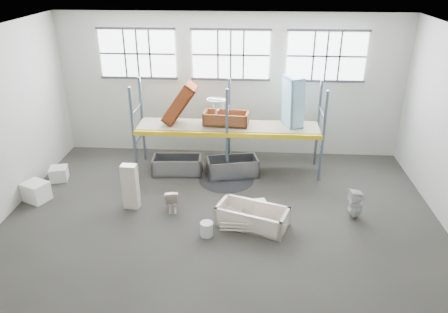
# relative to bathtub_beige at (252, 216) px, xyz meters

# --- Properties ---
(floor) EXTENTS (12.00, 10.00, 0.10)m
(floor) POSITION_rel_bathtub_beige_xyz_m (-0.85, -0.15, -0.32)
(floor) COLOR #403D37
(floor) RESTS_ON ground
(ceiling) EXTENTS (12.00, 10.00, 0.10)m
(ceiling) POSITION_rel_bathtub_beige_xyz_m (-0.85, -0.15, 4.78)
(ceiling) COLOR silver
(ceiling) RESTS_ON ground
(wall_back) EXTENTS (12.00, 0.10, 5.00)m
(wall_back) POSITION_rel_bathtub_beige_xyz_m (-0.85, 4.90, 2.23)
(wall_back) COLOR beige
(wall_back) RESTS_ON ground
(wall_front) EXTENTS (12.00, 0.10, 5.00)m
(wall_front) POSITION_rel_bathtub_beige_xyz_m (-0.85, -5.20, 2.23)
(wall_front) COLOR #B2B2A5
(wall_front) RESTS_ON ground
(window_left) EXTENTS (2.60, 0.04, 1.60)m
(window_left) POSITION_rel_bathtub_beige_xyz_m (-4.05, 4.79, 3.33)
(window_left) COLOR white
(window_left) RESTS_ON wall_back
(window_mid) EXTENTS (2.60, 0.04, 1.60)m
(window_mid) POSITION_rel_bathtub_beige_xyz_m (-0.85, 4.79, 3.33)
(window_mid) COLOR white
(window_mid) RESTS_ON wall_back
(window_right) EXTENTS (2.60, 0.04, 1.60)m
(window_right) POSITION_rel_bathtub_beige_xyz_m (2.35, 4.79, 3.33)
(window_right) COLOR white
(window_right) RESTS_ON wall_back
(rack_upright_la) EXTENTS (0.08, 0.08, 3.00)m
(rack_upright_la) POSITION_rel_bathtub_beige_xyz_m (-3.85, 2.75, 1.23)
(rack_upright_la) COLOR slate
(rack_upright_la) RESTS_ON floor
(rack_upright_lb) EXTENTS (0.08, 0.08, 3.00)m
(rack_upright_lb) POSITION_rel_bathtub_beige_xyz_m (-3.85, 3.95, 1.23)
(rack_upright_lb) COLOR slate
(rack_upright_lb) RESTS_ON floor
(rack_upright_ma) EXTENTS (0.08, 0.08, 3.00)m
(rack_upright_ma) POSITION_rel_bathtub_beige_xyz_m (-0.85, 2.75, 1.23)
(rack_upright_ma) COLOR slate
(rack_upright_ma) RESTS_ON floor
(rack_upright_mb) EXTENTS (0.08, 0.08, 3.00)m
(rack_upright_mb) POSITION_rel_bathtub_beige_xyz_m (-0.85, 3.95, 1.23)
(rack_upright_mb) COLOR slate
(rack_upright_mb) RESTS_ON floor
(rack_upright_ra) EXTENTS (0.08, 0.08, 3.00)m
(rack_upright_ra) POSITION_rel_bathtub_beige_xyz_m (2.15, 2.75, 1.23)
(rack_upright_ra) COLOR slate
(rack_upright_ra) RESTS_ON floor
(rack_upright_rb) EXTENTS (0.08, 0.08, 3.00)m
(rack_upright_rb) POSITION_rel_bathtub_beige_xyz_m (2.15, 3.95, 1.23)
(rack_upright_rb) COLOR slate
(rack_upright_rb) RESTS_ON floor
(rack_beam_front) EXTENTS (6.00, 0.10, 0.14)m
(rack_beam_front) POSITION_rel_bathtub_beige_xyz_m (-0.85, 2.75, 1.23)
(rack_beam_front) COLOR yellow
(rack_beam_front) RESTS_ON floor
(rack_beam_back) EXTENTS (6.00, 0.10, 0.14)m
(rack_beam_back) POSITION_rel_bathtub_beige_xyz_m (-0.85, 3.95, 1.23)
(rack_beam_back) COLOR yellow
(rack_beam_back) RESTS_ON floor
(shelf_deck) EXTENTS (5.90, 1.10, 0.03)m
(shelf_deck) POSITION_rel_bathtub_beige_xyz_m (-0.85, 3.35, 1.31)
(shelf_deck) COLOR gray
(shelf_deck) RESTS_ON floor
(wet_patch) EXTENTS (1.80, 1.80, 0.00)m
(wet_patch) POSITION_rel_bathtub_beige_xyz_m (-0.85, 2.55, -0.27)
(wet_patch) COLOR black
(wet_patch) RESTS_ON floor
(bathtub_beige) EXTENTS (2.05, 1.45, 0.55)m
(bathtub_beige) POSITION_rel_bathtub_beige_xyz_m (0.00, 0.00, 0.00)
(bathtub_beige) COLOR beige
(bathtub_beige) RESTS_ON floor
(cistern_spare) EXTENTS (0.48, 0.32, 0.41)m
(cistern_spare) POSITION_rel_bathtub_beige_xyz_m (0.14, 0.50, 0.01)
(cistern_spare) COLOR beige
(cistern_spare) RESTS_ON bathtub_beige
(sink_in_tub) EXTENTS (0.61, 0.61, 0.17)m
(sink_in_tub) POSITION_rel_bathtub_beige_xyz_m (-0.51, 0.40, -0.11)
(sink_in_tub) COLOR silver
(sink_in_tub) RESTS_ON bathtub_beige
(toilet_beige) EXTENTS (0.48, 0.71, 0.67)m
(toilet_beige) POSITION_rel_bathtub_beige_xyz_m (-2.30, 0.66, 0.06)
(toilet_beige) COLOR beige
(toilet_beige) RESTS_ON floor
(cistern_tall) EXTENTS (0.45, 0.31, 1.35)m
(cistern_tall) POSITION_rel_bathtub_beige_xyz_m (-3.48, 0.71, 0.40)
(cistern_tall) COLOR beige
(cistern_tall) RESTS_ON floor
(toilet_white) EXTENTS (0.45, 0.45, 0.86)m
(toilet_white) POSITION_rel_bathtub_beige_xyz_m (2.84, 0.57, 0.16)
(toilet_white) COLOR silver
(toilet_white) RESTS_ON floor
(steel_tub_left) EXTENTS (1.65, 0.85, 0.59)m
(steel_tub_left) POSITION_rel_bathtub_beige_xyz_m (-2.52, 2.92, 0.02)
(steel_tub_left) COLOR #9FA1A6
(steel_tub_left) RESTS_ON floor
(steel_tub_right) EXTENTS (1.79, 1.11, 0.61)m
(steel_tub_right) POSITION_rel_bathtub_beige_xyz_m (-0.68, 2.90, 0.03)
(steel_tub_right) COLOR #9899A0
(steel_tub_right) RESTS_ON floor
(rust_tub_flat) EXTENTS (1.50, 0.80, 0.41)m
(rust_tub_flat) POSITION_rel_bathtub_beige_xyz_m (-0.92, 3.42, 1.55)
(rust_tub_flat) COLOR olive
(rust_tub_flat) RESTS_ON shelf_deck
(rust_tub_tilted) EXTENTS (1.24, 0.78, 1.45)m
(rust_tub_tilted) POSITION_rel_bathtub_beige_xyz_m (-2.41, 3.40, 2.02)
(rust_tub_tilted) COLOR maroon
(rust_tub_tilted) RESTS_ON shelf_deck
(sink_on_shelf) EXTENTS (0.69, 0.59, 0.53)m
(sink_on_shelf) POSITION_rel_bathtub_beige_xyz_m (-1.21, 3.04, 1.82)
(sink_on_shelf) COLOR silver
(sink_on_shelf) RESTS_ON rust_tub_flat
(blue_tub_upright) EXTENTS (0.75, 0.90, 1.66)m
(blue_tub_upright) POSITION_rel_bathtub_beige_xyz_m (1.22, 3.50, 2.12)
(blue_tub_upright) COLOR #95CCEB
(blue_tub_upright) RESTS_ON shelf_deck
(bucket) EXTENTS (0.38, 0.38, 0.39)m
(bucket) POSITION_rel_bathtub_beige_xyz_m (-1.18, -0.55, -0.08)
(bucket) COLOR silver
(bucket) RESTS_ON floor
(carton_near) EXTENTS (0.84, 0.79, 0.57)m
(carton_near) POSITION_rel_bathtub_beige_xyz_m (-6.41, 0.91, 0.01)
(carton_near) COLOR white
(carton_near) RESTS_ON floor
(carton_far) EXTENTS (0.64, 0.64, 0.44)m
(carton_far) POSITION_rel_bathtub_beige_xyz_m (-6.28, 2.21, -0.05)
(carton_far) COLOR beige
(carton_far) RESTS_ON floor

